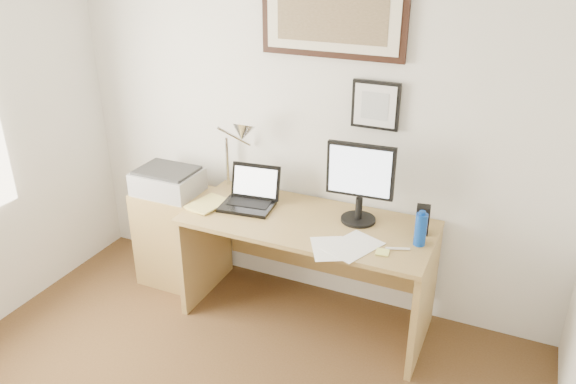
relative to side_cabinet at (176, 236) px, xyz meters
The scene contains 17 objects.
wall_back 1.32m from the side_cabinet, 19.18° to the left, with size 3.50×0.02×2.50m, color white.
side_cabinet is the anchor object (origin of this frame).
water_bottle 1.85m from the side_cabinet, ahead, with size 0.07×0.07×0.20m, color #0C3B9D.
bottle_cap 1.88m from the side_cabinet, ahead, with size 0.04×0.04×0.02m, color #0C3B9D.
speaker 1.83m from the side_cabinet, ahead, with size 0.08×0.07×0.18m, color black.
paper_sheet_a 1.41m from the side_cabinet, 13.66° to the right, with size 0.19×0.28×0.00m, color white.
paper_sheet_b 1.51m from the side_cabinet, ahead, with size 0.23×0.33×0.00m, color white.
sticky_pad 1.68m from the side_cabinet, ahead, with size 0.07×0.07×0.01m, color #FAFF78.
marker_pen 1.74m from the side_cabinet, ahead, with size 0.02×0.02×0.14m, color white.
book 0.50m from the side_cabinet, 19.70° to the right, with size 0.20×0.27×0.02m, color #E2CF6A.
desk 1.08m from the side_cabinet, ahead, with size 1.60×0.70×0.75m.
laptop 0.77m from the side_cabinet, ahead, with size 0.37×0.33×0.26m.
lcd_monitor 1.52m from the side_cabinet, ahead, with size 0.42×0.22×0.52m.
printer 0.45m from the side_cabinet, 124.09° to the right, with size 0.44×0.34×0.18m.
desk_lamp 0.98m from the side_cabinet, 14.38° to the left, with size 0.29×0.27×0.53m.
picture_large 1.93m from the side_cabinet, 15.25° to the left, with size 0.92×0.04×0.47m.
picture_small 1.77m from the side_cabinet, 12.05° to the left, with size 0.30×0.03×0.30m.
Camera 1 is at (1.33, -1.30, 2.42)m, focal length 35.00 mm.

